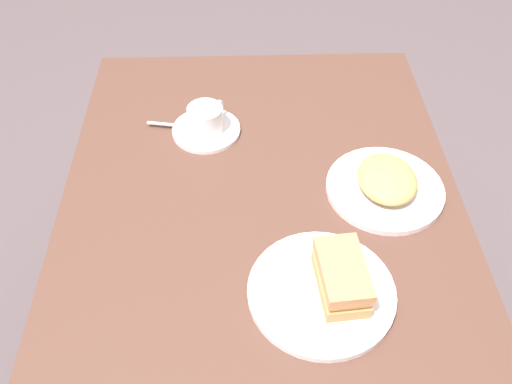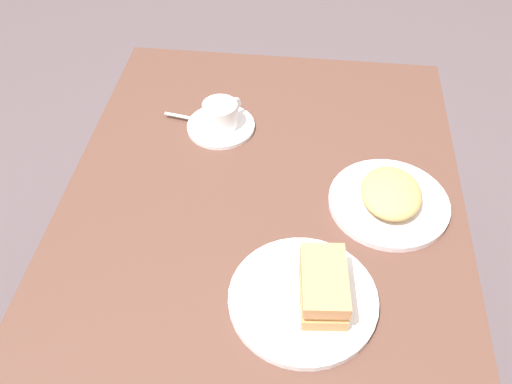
# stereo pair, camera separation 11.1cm
# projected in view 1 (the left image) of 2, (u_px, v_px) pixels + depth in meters

# --- Properties ---
(ground_plane) EXTENTS (6.00, 6.00, 0.00)m
(ground_plane) POSITION_uv_depth(u_px,v_px,m) (260.00, 366.00, 1.67)
(ground_plane) COLOR #53454A
(dining_table) EXTENTS (1.09, 0.83, 0.74)m
(dining_table) POSITION_uv_depth(u_px,v_px,m) (261.00, 238.00, 1.22)
(dining_table) COLOR #513329
(dining_table) RESTS_ON ground_plane
(sandwich_plate) EXTENTS (0.26, 0.26, 0.01)m
(sandwich_plate) POSITION_uv_depth(u_px,v_px,m) (321.00, 292.00, 0.97)
(sandwich_plate) COLOR white
(sandwich_plate) RESTS_ON dining_table
(sandwich_front) EXTENTS (0.14, 0.09, 0.06)m
(sandwich_front) POSITION_uv_depth(u_px,v_px,m) (342.00, 277.00, 0.95)
(sandwich_front) COLOR #BF7F4D
(sandwich_front) RESTS_ON sandwich_plate
(coffee_saucer) EXTENTS (0.16, 0.16, 0.01)m
(coffee_saucer) POSITION_uv_depth(u_px,v_px,m) (206.00, 130.00, 1.28)
(coffee_saucer) COLOR white
(coffee_saucer) RESTS_ON dining_table
(coffee_cup) EXTENTS (0.10, 0.08, 0.06)m
(coffee_cup) POSITION_uv_depth(u_px,v_px,m) (206.00, 118.00, 1.25)
(coffee_cup) COLOR white
(coffee_cup) RESTS_ON coffee_saucer
(spoon) EXTENTS (0.03, 0.10, 0.01)m
(spoon) POSITION_uv_depth(u_px,v_px,m) (175.00, 125.00, 1.28)
(spoon) COLOR silver
(spoon) RESTS_ON coffee_saucer
(side_plate) EXTENTS (0.25, 0.25, 0.01)m
(side_plate) POSITION_uv_depth(u_px,v_px,m) (385.00, 189.00, 1.15)
(side_plate) COLOR white
(side_plate) RESTS_ON dining_table
(side_food_pile) EXTENTS (0.15, 0.12, 0.04)m
(side_food_pile) POSITION_uv_depth(u_px,v_px,m) (387.00, 179.00, 1.13)
(side_food_pile) COLOR tan
(side_food_pile) RESTS_ON side_plate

